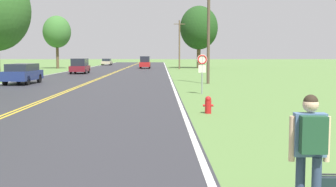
{
  "coord_description": "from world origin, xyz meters",
  "views": [
    {
      "loc": [
        5.94,
        -3.24,
        2.34
      ],
      "look_at": [
        6.17,
        10.12,
        1.09
      ],
      "focal_mm": 45.0,
      "sensor_mm": 36.0,
      "label": 1
    }
  ],
  "objects": [
    {
      "name": "tree_right_cluster",
      "position": [
        12.34,
        67.8,
        6.74
      ],
      "size": [
        6.33,
        6.33,
        10.41
      ],
      "color": "brown",
      "rests_on": "ground"
    },
    {
      "name": "utility_pole_midground",
      "position": [
        9.71,
        30.13,
        4.19
      ],
      "size": [
        1.8,
        0.24,
        8.07
      ],
      "color": "brown",
      "rests_on": "ground"
    },
    {
      "name": "fire_hydrant",
      "position": [
        7.81,
        13.25,
        0.35
      ],
      "size": [
        0.41,
        0.25,
        0.69
      ],
      "color": "red",
      "rests_on": "ground"
    },
    {
      "name": "car_champagne_sedan_distant",
      "position": [
        -5.68,
        87.56,
        0.74
      ],
      "size": [
        1.94,
        4.15,
        1.41
      ],
      "rotation": [
        0.0,
        0.0,
        1.56
      ],
      "color": "black",
      "rests_on": "ground"
    },
    {
      "name": "utility_pole_far",
      "position": [
        8.88,
        63.26,
        3.98
      ],
      "size": [
        1.8,
        0.24,
        7.65
      ],
      "color": "brown",
      "rests_on": "ground"
    },
    {
      "name": "hitchhiker_person",
      "position": [
        8.12,
        2.75,
        1.07
      ],
      "size": [
        0.6,
        0.44,
        1.75
      ],
      "rotation": [
        0.0,
        0.0,
        1.51
      ],
      "color": "navy",
      "rests_on": "ground"
    },
    {
      "name": "tree_left_verge",
      "position": [
        -11.08,
        66.55,
        5.99
      ],
      "size": [
        4.54,
        4.54,
        8.63
      ],
      "color": "brown",
      "rests_on": "ground"
    },
    {
      "name": "car_dark_blue_suv_mid_near",
      "position": [
        -4.93,
        29.99,
        0.87
      ],
      "size": [
        2.01,
        4.6,
        1.6
      ],
      "rotation": [
        0.0,
        0.0,
        1.55
      ],
      "color": "black",
      "rests_on": "ground"
    },
    {
      "name": "traffic_sign",
      "position": [
        8.37,
        21.43,
        1.75
      ],
      "size": [
        0.6,
        0.1,
        2.33
      ],
      "color": "gray",
      "rests_on": "ground"
    },
    {
      "name": "car_maroon_van_mid_far",
      "position": [
        -3.88,
        48.0,
        0.94
      ],
      "size": [
        1.92,
        4.25,
        1.83
      ],
      "rotation": [
        0.0,
        0.0,
        1.58
      ],
      "color": "black",
      "rests_on": "ground"
    },
    {
      "name": "car_red_van_receding",
      "position": [
        3.33,
        66.77,
        1.03
      ],
      "size": [
        1.73,
        4.68,
        2.01
      ],
      "rotation": [
        0.0,
        0.0,
        -1.58
      ],
      "color": "black",
      "rests_on": "ground"
    }
  ]
}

